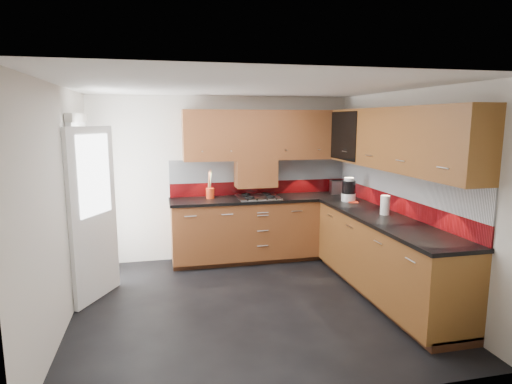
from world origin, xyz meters
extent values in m
cube|color=black|center=(0.00, 0.00, -0.01)|extent=(4.00, 3.80, 0.02)
cube|color=white|center=(0.00, 0.00, 2.45)|extent=(4.00, 3.80, 0.10)
cube|color=silver|center=(0.00, 1.84, 1.20)|extent=(4.00, 0.08, 2.64)
cube|color=silver|center=(0.00, -1.84, 1.20)|extent=(4.00, 0.08, 2.64)
cube|color=silver|center=(-1.94, 0.00, 1.20)|extent=(0.08, 3.80, 2.64)
cube|color=silver|center=(1.94, 0.00, 1.20)|extent=(0.08, 3.80, 2.64)
cube|color=brown|center=(0.55, 1.50, 0.48)|extent=(2.70, 0.60, 0.95)
cube|color=brown|center=(1.60, -0.10, 0.48)|extent=(0.60, 2.60, 0.95)
cube|color=#3F2111|center=(0.55, 1.53, 0.05)|extent=(2.70, 0.54, 0.10)
cube|color=#3F2111|center=(1.63, -0.10, 0.05)|extent=(0.54, 2.60, 0.10)
cube|color=black|center=(0.54, 1.49, 0.92)|extent=(2.72, 0.62, 0.04)
cube|color=black|center=(1.59, -0.12, 0.92)|extent=(0.62, 2.60, 0.04)
cube|color=maroon|center=(0.55, 1.79, 1.04)|extent=(2.70, 0.02, 0.20)
cube|color=white|center=(0.55, 1.79, 1.31)|extent=(2.70, 0.02, 0.34)
cube|color=maroon|center=(1.89, 0.20, 1.04)|extent=(0.02, 3.20, 0.20)
cube|color=white|center=(1.89, 0.20, 1.31)|extent=(0.02, 3.20, 0.34)
cube|color=brown|center=(0.65, 1.64, 1.84)|extent=(2.50, 0.33, 0.72)
cube|color=brown|center=(1.73, 0.04, 1.84)|extent=(0.33, 2.87, 0.72)
cube|color=silver|center=(0.50, 1.46, 1.63)|extent=(1.80, 0.01, 0.16)
cube|color=silver|center=(1.56, 0.00, 1.63)|extent=(0.01, 2.00, 0.16)
cube|color=brown|center=(0.45, 1.64, 1.28)|extent=(0.60, 0.33, 0.40)
cube|color=black|center=(1.56, 1.07, 1.84)|extent=(0.01, 0.80, 0.66)
cube|color=#FFD18C|center=(1.87, 1.07, 1.84)|extent=(0.01, 0.76, 0.64)
cube|color=black|center=(1.73, 1.07, 1.86)|extent=(0.29, 0.76, 0.01)
cylinder|color=black|center=(1.73, 0.82, 1.96)|extent=(0.07, 0.07, 0.16)
cylinder|color=black|center=(1.73, 0.97, 1.96)|extent=(0.07, 0.07, 0.16)
cylinder|color=white|center=(1.73, 1.12, 1.96)|extent=(0.07, 0.07, 0.16)
cylinder|color=black|center=(1.73, 1.27, 1.96)|extent=(0.07, 0.07, 0.16)
cube|color=white|center=(-1.86, 0.90, 1.02)|extent=(0.06, 0.95, 2.04)
cube|color=white|center=(-1.68, 0.55, 1.00)|extent=(0.42, 0.73, 1.98)
cube|color=white|center=(-1.65, 0.55, 1.45)|extent=(0.28, 0.50, 0.90)
cube|color=silver|center=(0.45, 1.48, 0.95)|extent=(0.60, 0.52, 0.02)
torus|color=black|center=(0.29, 1.36, 0.98)|extent=(0.13, 0.13, 0.02)
torus|color=black|center=(0.61, 1.36, 0.98)|extent=(0.13, 0.13, 0.02)
torus|color=black|center=(0.29, 1.60, 0.98)|extent=(0.13, 0.13, 0.02)
torus|color=black|center=(0.61, 1.60, 0.98)|extent=(0.13, 0.13, 0.02)
cube|color=black|center=(0.45, 1.23, 0.96)|extent=(0.46, 0.04, 0.02)
cylinder|color=red|center=(-0.23, 1.59, 1.01)|extent=(0.12, 0.12, 0.15)
cylinder|color=#91583A|center=(-0.23, 1.61, 1.20)|extent=(0.06, 0.02, 0.29)
cylinder|color=#91583A|center=(-0.22, 1.61, 1.19)|extent=(0.05, 0.03, 0.28)
cylinder|color=#91583A|center=(-0.24, 1.61, 1.21)|extent=(0.06, 0.03, 0.31)
cylinder|color=#91583A|center=(-0.22, 1.60, 1.18)|extent=(0.04, 0.04, 0.26)
cylinder|color=#91583A|center=(-0.25, 1.60, 1.19)|extent=(0.04, 0.05, 0.29)
cube|color=silver|center=(1.75, 1.54, 1.04)|extent=(0.32, 0.23, 0.20)
cube|color=black|center=(1.75, 1.54, 1.14)|extent=(0.22, 0.06, 0.01)
cube|color=black|center=(1.75, 1.59, 1.14)|extent=(0.22, 0.06, 0.01)
cylinder|color=white|center=(1.62, 0.95, 1.00)|extent=(0.20, 0.20, 0.11)
cylinder|color=black|center=(1.62, 0.95, 1.14)|extent=(0.19, 0.19, 0.18)
cylinder|color=white|center=(1.62, 0.95, 1.25)|extent=(0.13, 0.13, 0.04)
cylinder|color=white|center=(1.67, 0.05, 1.06)|extent=(0.14, 0.14, 0.23)
cube|color=red|center=(1.64, 0.84, 0.95)|extent=(0.16, 0.15, 0.01)
camera|label=1|loc=(-0.94, -4.47, 2.06)|focal=30.00mm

